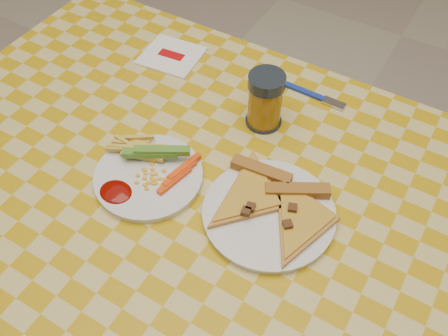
% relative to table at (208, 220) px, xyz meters
% --- Properties ---
extents(table, '(1.28, 0.88, 0.76)m').
position_rel_table_xyz_m(table, '(0.00, 0.00, 0.00)').
color(table, silver).
rests_on(table, ground).
extents(plate_left, '(0.20, 0.20, 0.01)m').
position_rel_table_xyz_m(plate_left, '(-0.11, -0.02, 0.08)').
color(plate_left, silver).
rests_on(plate_left, table).
extents(plate_right, '(0.27, 0.27, 0.01)m').
position_rel_table_xyz_m(plate_right, '(0.11, 0.02, 0.08)').
color(plate_right, silver).
rests_on(plate_right, table).
extents(fries_veggies, '(0.19, 0.17, 0.04)m').
position_rel_table_xyz_m(fries_veggies, '(-0.12, -0.00, 0.10)').
color(fries_veggies, '#F3DA4D').
rests_on(fries_veggies, plate_left).
extents(pizza_slices, '(0.29, 0.26, 0.02)m').
position_rel_table_xyz_m(pizza_slices, '(0.12, 0.04, 0.09)').
color(pizza_slices, '#C0893B').
rests_on(pizza_slices, plate_right).
extents(drink_glass, '(0.07, 0.07, 0.12)m').
position_rel_table_xyz_m(drink_glass, '(-0.00, 0.22, 0.13)').
color(drink_glass, black).
rests_on(drink_glass, table).
extents(napkin, '(0.14, 0.13, 0.01)m').
position_rel_table_xyz_m(napkin, '(-0.28, 0.30, 0.08)').
color(napkin, white).
rests_on(napkin, table).
extents(fork, '(0.16, 0.02, 0.01)m').
position_rel_table_xyz_m(fork, '(0.05, 0.34, 0.08)').
color(fork, '#162D97').
rests_on(fork, table).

